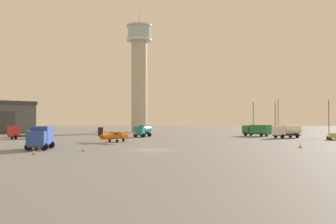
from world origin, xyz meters
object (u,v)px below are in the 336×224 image
truck_box_green (257,130)px  traffic_cone_near_right (300,145)px  truck_flatbed_red (19,133)px  traffic_cone_mid_apron (83,149)px  truck_fuel_tanker_teal (143,130)px  control_tower (139,71)px  truck_fuel_tanker_white (287,131)px  light_post_north (329,114)px  light_post_centre (278,113)px  truck_box_blue (41,137)px  car_yellow (334,136)px  airplane_orange (114,135)px  light_post_west (275,115)px  light_post_east (253,114)px  traffic_cone_near_left (34,152)px

truck_box_green → traffic_cone_near_right: (-3.39, -37.70, -1.28)m
truck_flatbed_red → traffic_cone_mid_apron: (20.53, -30.59, -0.98)m
truck_fuel_tanker_teal → traffic_cone_near_right: bearing=57.1°
control_tower → truck_fuel_tanker_white: (36.36, -40.03, -18.92)m
light_post_north → traffic_cone_near_right: bearing=-120.1°
light_post_centre → truck_box_blue: bearing=-133.6°
car_yellow → light_post_centre: (-2.04, 29.56, 5.23)m
truck_box_green → car_yellow: 20.27m
truck_box_blue → traffic_cone_near_right: 37.45m
airplane_orange → light_post_west: light_post_west is taller
light_post_east → car_yellow: bearing=-68.2°
control_tower → light_post_east: control_tower is taller
airplane_orange → light_post_east: 47.81m
truck_fuel_tanker_teal → light_post_north: bearing=113.8°
truck_fuel_tanker_teal → light_post_north: light_post_north is taller
car_yellow → light_post_north: size_ratio=0.47×
traffic_cone_near_right → light_post_centre: bearing=75.7°
airplane_orange → truck_box_blue: 17.66m
car_yellow → light_post_centre: light_post_centre is taller
truck_box_blue → light_post_centre: bearing=131.0°
light_post_west → light_post_east: light_post_east is taller
truck_box_green → truck_box_blue: 57.06m
airplane_orange → car_yellow: 44.99m
airplane_orange → light_post_centre: light_post_centre is taller
car_yellow → light_post_east: light_post_east is taller
truck_fuel_tanker_teal → traffic_cone_mid_apron: bearing=12.8°
car_yellow → control_tower: bearing=-123.3°
traffic_cone_near_left → traffic_cone_mid_apron: 6.29m
truck_flatbed_red → truck_fuel_tanker_white: bearing=142.4°
truck_fuel_tanker_white → truck_fuel_tanker_teal: size_ratio=1.16×
truck_box_green → light_post_west: bearing=-97.4°
control_tower → light_post_centre: control_tower is taller
truck_fuel_tanker_white → light_post_centre: 22.98m
truck_box_green → light_post_east: light_post_east is taller
light_post_east → airplane_orange: bearing=-135.7°
truck_flatbed_red → truck_box_blue: 30.06m
truck_fuel_tanker_teal → traffic_cone_near_left: size_ratio=10.33×
light_post_east → traffic_cone_near_right: bearing=-95.8°
truck_fuel_tanker_white → car_yellow: truck_fuel_tanker_white is taller
airplane_orange → car_yellow: bearing=-38.3°
light_post_north → traffic_cone_near_right: size_ratio=12.73×
truck_flatbed_red → light_post_west: 62.93m
airplane_orange → truck_box_green: (32.72, 24.22, 0.34)m
light_post_centre → car_yellow: bearing=-86.0°
truck_fuel_tanker_teal → light_post_west: size_ratio=0.68×
truck_flatbed_red → light_post_east: (55.89, 22.25, 4.28)m
traffic_cone_mid_apron → light_post_west: bearing=50.1°
light_post_west → traffic_cone_near_right: light_post_west is taller
truck_fuel_tanker_teal → light_post_centre: (38.07, 16.78, 4.36)m
truck_fuel_tanker_white → traffic_cone_near_left: truck_fuel_tanker_white is taller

